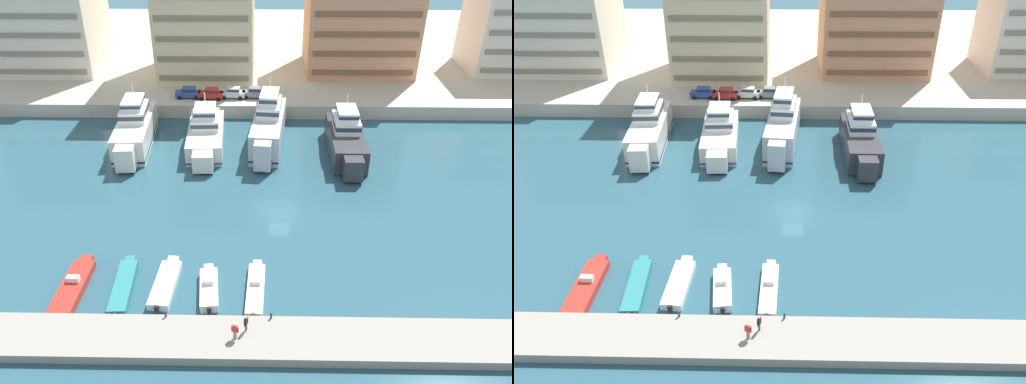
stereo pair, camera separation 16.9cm
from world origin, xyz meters
TOP-DOWN VIEW (x-y plane):
  - ground_plane at (0.00, 0.00)m, footprint 400.00×400.00m
  - quay_promenade at (0.00, 61.68)m, footprint 180.00×70.00m
  - pier_dock at (0.00, -19.56)m, footprint 120.00×4.64m
  - yacht_ivory_far_left at (-20.55, 17.26)m, footprint 5.42×17.60m
  - yacht_ivory_left at (-10.28, 16.77)m, footprint 5.61×16.24m
  - yacht_silver_mid_left at (-1.30, 17.58)m, footprint 5.51×17.54m
  - yacht_charcoal_center_left at (9.50, 14.85)m, footprint 4.58×16.28m
  - motorboat_red_far_left at (-19.72, -13.38)m, footprint 2.31×8.50m
  - motorboat_teal_left at (-14.97, -13.28)m, footprint 2.10×8.09m
  - motorboat_white_mid_left at (-11.12, -12.73)m, footprint 2.33×7.36m
  - motorboat_white_center_left at (-6.92, -13.41)m, footprint 2.20×6.25m
  - motorboat_cream_center at (-2.55, -13.31)m, footprint 1.81×7.72m
  - car_blue_far_left at (-14.46, 30.05)m, footprint 4.13×1.97m
  - car_red_left at (-10.69, 29.67)m, footprint 4.23×2.20m
  - car_silver_mid_left at (-7.11, 30.14)m, footprint 4.20×2.12m
  - car_grey_center_left at (-3.47, 30.31)m, footprint 4.22×2.18m
  - apartment_block_far_left at (-43.31, 45.93)m, footprint 21.54×16.13m
  - apartment_block_mid_left at (15.39, 45.93)m, footprint 19.83×15.43m
  - pedestrian_near_edge at (-3.24, -18.90)m, footprint 0.37×0.58m
  - pedestrian_mid_deck at (-4.12, -19.75)m, footprint 0.61×0.34m
  - bollard_west at (-10.22, -17.49)m, footprint 0.20×0.20m
  - bollard_west_mid at (-1.14, -17.49)m, footprint 0.20×0.20m

SIDE VIEW (x-z plane):
  - ground_plane at x=0.00m, z-range 0.00..0.00m
  - motorboat_white_mid_left at x=-11.12m, z-range -0.04..0.78m
  - motorboat_cream_center at x=-2.55m, z-range -0.21..0.95m
  - motorboat_red_far_left at x=-19.72m, z-range -0.25..1.11m
  - motorboat_teal_left at x=-14.97m, z-range 0.00..0.89m
  - pier_dock at x=0.00m, z-range 0.00..0.90m
  - motorboat_white_center_left at x=-6.92m, z-range -0.23..1.14m
  - quay_promenade at x=0.00m, z-range 0.00..2.21m
  - bollard_west at x=-10.22m, z-range 0.92..1.53m
  - bollard_west_mid at x=-1.14m, z-range 0.92..1.53m
  - pedestrian_near_edge at x=-3.24m, z-range 1.05..2.66m
  - pedestrian_mid_deck at x=-4.12m, z-range 1.05..2.69m
  - yacht_ivory_left at x=-10.28m, z-range -1.72..5.72m
  - yacht_charcoal_center_left at x=9.50m, z-range -1.75..6.33m
  - yacht_ivory_far_left at x=-20.55m, z-range -1.74..6.64m
  - yacht_silver_mid_left at x=-1.30m, z-range -1.83..7.49m
  - car_blue_far_left at x=-14.46m, z-range 2.29..4.09m
  - car_red_left at x=-10.69m, z-range 2.29..4.09m
  - car_silver_mid_left at x=-7.11m, z-range 2.29..4.09m
  - car_grey_center_left at x=-3.47m, z-range 2.29..4.09m
  - apartment_block_far_left at x=-43.31m, z-range 1.25..26.00m
  - apartment_block_mid_left at x=15.39m, z-range 1.26..26.95m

